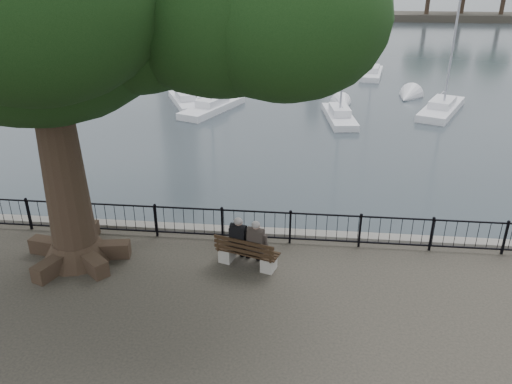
# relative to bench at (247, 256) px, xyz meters

# --- Properties ---
(harbor) EXTENTS (260.00, 260.00, 1.20)m
(harbor) POSITION_rel_bench_xyz_m (0.11, 1.84, -0.82)
(harbor) COLOR slate
(harbor) RESTS_ON ground
(railing) EXTENTS (22.06, 0.06, 1.00)m
(railing) POSITION_rel_bench_xyz_m (0.11, 1.34, 0.24)
(railing) COLOR black
(railing) RESTS_ON ground
(bench) EXTENTS (1.79, 1.00, 0.91)m
(bench) POSITION_rel_bench_xyz_m (0.00, 0.00, 0.00)
(bench) COLOR gray
(bench) RESTS_ON ground
(person_left) EXTENTS (0.55, 0.78, 1.44)m
(person_left) POSITION_rel_bench_xyz_m (-0.19, 0.16, 0.35)
(person_left) COLOR black
(person_left) RESTS_ON ground
(person_right) EXTENTS (0.55, 0.78, 1.44)m
(person_right) POSITION_rel_bench_xyz_m (0.29, 0.01, 0.35)
(person_right) COLOR black
(person_right) RESTS_ON ground
(lion_monument) EXTENTS (6.44, 6.44, 9.39)m
(lion_monument) POSITION_rel_bench_xyz_m (2.11, 48.77, 1.07)
(lion_monument) COLOR slate
(lion_monument) RESTS_ON ground
(sailboat_a) EXTENTS (3.38, 5.21, 10.08)m
(sailboat_a) POSITION_rel_bench_xyz_m (-6.63, 20.53, -1.01)
(sailboat_a) COLOR white
(sailboat_a) RESTS_ON ground
(sailboat_b) EXTENTS (3.58, 5.79, 12.62)m
(sailboat_b) POSITION_rel_bench_xyz_m (-4.52, 19.10, -0.96)
(sailboat_b) COLOR white
(sailboat_b) RESTS_ON ground
(sailboat_c) EXTENTS (2.02, 5.19, 9.43)m
(sailboat_c) POSITION_rel_bench_xyz_m (3.38, 17.92, -1.02)
(sailboat_c) COLOR white
(sailboat_c) RESTS_ON ground
(sailboat_d) EXTENTS (4.11, 6.26, 9.90)m
(sailboat_d) POSITION_rel_bench_xyz_m (9.85, 20.23, -1.03)
(sailboat_d) COLOR white
(sailboat_d) RESTS_ON ground
(sailboat_g) EXTENTS (2.48, 5.73, 9.80)m
(sailboat_g) POSITION_rel_bench_xyz_m (6.66, 31.18, -1.02)
(sailboat_g) COLOR white
(sailboat_g) RESTS_ON ground
(sailboat_h) EXTENTS (2.81, 5.20, 12.37)m
(sailboat_h) POSITION_rel_bench_xyz_m (-7.34, 41.72, -0.94)
(sailboat_h) COLOR white
(sailboat_h) RESTS_ON ground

